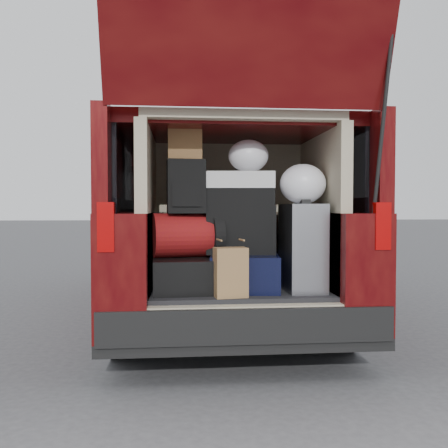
% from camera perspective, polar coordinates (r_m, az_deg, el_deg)
% --- Properties ---
extents(ground, '(80.00, 80.00, 0.00)m').
position_cam_1_polar(ground, '(3.45, 2.02, -17.25)').
color(ground, '#3B3B3E').
rests_on(ground, ground).
extents(minivan, '(1.90, 5.35, 2.77)m').
position_cam_1_polar(minivan, '(5.11, -0.56, -0.55)').
color(minivan, black).
rests_on(minivan, ground).
extents(load_floor, '(1.24, 1.05, 0.55)m').
position_cam_1_polar(load_floor, '(3.64, 1.48, -11.73)').
color(load_floor, black).
rests_on(load_floor, ground).
extents(black_hardshell, '(0.46, 0.61, 0.23)m').
position_cam_1_polar(black_hardshell, '(3.40, -4.97, -5.97)').
color(black_hardshell, black).
rests_on(black_hardshell, load_floor).
extents(navy_hardshell, '(0.54, 0.63, 0.25)m').
position_cam_1_polar(navy_hardshell, '(3.45, 2.51, -5.69)').
color(navy_hardshell, black).
rests_on(navy_hardshell, load_floor).
extents(silver_roller, '(0.27, 0.41, 0.61)m').
position_cam_1_polar(silver_roller, '(3.40, 9.41, -2.79)').
color(silver_roller, silver).
rests_on(silver_roller, load_floor).
extents(kraft_bag, '(0.23, 0.16, 0.33)m').
position_cam_1_polar(kraft_bag, '(3.12, 0.79, -5.83)').
color(kraft_bag, olive).
rests_on(kraft_bag, load_floor).
extents(red_duffel, '(0.53, 0.40, 0.31)m').
position_cam_1_polar(red_duffel, '(3.41, -4.48, -1.34)').
color(red_duffel, maroon).
rests_on(red_duffel, black_hardshell).
extents(black_soft_case, '(0.52, 0.34, 0.35)m').
position_cam_1_polar(black_soft_case, '(3.46, 2.01, -0.63)').
color(black_soft_case, black).
rests_on(black_soft_case, navy_hardshell).
extents(backpack, '(0.28, 0.18, 0.38)m').
position_cam_1_polar(backpack, '(3.36, -4.58, 4.51)').
color(backpack, black).
rests_on(backpack, red_duffel).
extents(twotone_duffel, '(0.55, 0.32, 0.24)m').
position_cam_1_polar(twotone_duffel, '(3.44, 1.58, 4.28)').
color(twotone_duffel, silver).
rests_on(twotone_duffel, black_soft_case).
extents(grocery_sack_lower, '(0.24, 0.19, 0.21)m').
position_cam_1_polar(grocery_sack_lower, '(3.42, -4.70, 9.45)').
color(grocery_sack_lower, brown).
rests_on(grocery_sack_lower, backpack).
extents(plastic_bag_center, '(0.29, 0.28, 0.23)m').
position_cam_1_polar(plastic_bag_center, '(3.45, 2.96, 8.18)').
color(plastic_bag_center, white).
rests_on(plastic_bag_center, twotone_duffel).
extents(plastic_bag_right, '(0.37, 0.35, 0.28)m').
position_cam_1_polar(plastic_bag_right, '(3.40, 9.45, 4.77)').
color(plastic_bag_right, white).
rests_on(plastic_bag_right, silver_roller).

